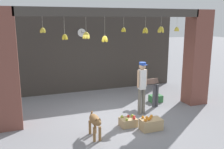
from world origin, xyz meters
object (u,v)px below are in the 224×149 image
(worker_stooping, at_px, (151,87))
(fruit_crate_apples, at_px, (128,122))
(wall_clock, at_px, (82,33))
(fruit_crate_oranges, at_px, (151,124))
(dog, at_px, (95,122))
(water_bottle, at_px, (150,120))
(shopkeeper, at_px, (142,84))
(produce_box_green, at_px, (156,98))

(worker_stooping, relative_size, fruit_crate_apples, 2.25)
(fruit_crate_apples, height_order, wall_clock, wall_clock)
(fruit_crate_oranges, height_order, fruit_crate_apples, fruit_crate_oranges)
(dog, xyz_separation_m, wall_clock, (0.71, 4.17, 1.98))
(dog, xyz_separation_m, water_bottle, (1.70, 0.29, -0.33))
(worker_stooping, distance_m, water_bottle, 1.72)
(dog, distance_m, wall_clock, 4.67)
(dog, distance_m, shopkeeper, 2.18)
(shopkeeper, relative_size, produce_box_green, 3.83)
(shopkeeper, distance_m, fruit_crate_oranges, 1.41)
(shopkeeper, bearing_deg, water_bottle, 75.23)
(water_bottle, relative_size, wall_clock, 0.67)
(wall_clock, bearing_deg, fruit_crate_apples, -84.60)
(worker_stooping, height_order, fruit_crate_oranges, worker_stooping)
(worker_stooping, height_order, produce_box_green, worker_stooping)
(dog, relative_size, produce_box_green, 1.94)
(water_bottle, bearing_deg, fruit_crate_oranges, -114.99)
(wall_clock, bearing_deg, shopkeeper, -70.25)
(fruit_crate_apples, relative_size, produce_box_green, 1.04)
(fruit_crate_oranges, bearing_deg, dog, 178.08)
(water_bottle, distance_m, wall_clock, 4.63)
(fruit_crate_apples, relative_size, water_bottle, 1.95)
(worker_stooping, relative_size, produce_box_green, 2.33)
(wall_clock, bearing_deg, water_bottle, -75.64)
(fruit_crate_oranges, bearing_deg, wall_clock, 101.23)
(shopkeeper, xyz_separation_m, fruit_crate_oranges, (-0.28, -1.12, -0.82))
(fruit_crate_apples, height_order, water_bottle, fruit_crate_apples)
(worker_stooping, distance_m, fruit_crate_apples, 2.04)
(dog, bearing_deg, wall_clock, 171.65)
(worker_stooping, bearing_deg, dog, -164.87)
(fruit_crate_oranges, distance_m, produce_box_green, 2.41)
(worker_stooping, distance_m, wall_clock, 3.52)
(shopkeeper, xyz_separation_m, water_bottle, (-0.12, -0.78, -0.87))
(fruit_crate_oranges, relative_size, wall_clock, 1.69)
(fruit_crate_oranges, bearing_deg, shopkeeper, 76.01)
(worker_stooping, height_order, wall_clock, wall_clock)
(fruit_crate_apples, bearing_deg, produce_box_green, 41.76)
(wall_clock, bearing_deg, produce_box_green, -45.74)
(fruit_crate_apples, xyz_separation_m, water_bottle, (0.64, -0.08, -0.02))
(fruit_crate_apples, xyz_separation_m, produce_box_green, (1.79, 1.60, -0.01))
(wall_clock, bearing_deg, dog, -99.64)
(dog, height_order, water_bottle, dog)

